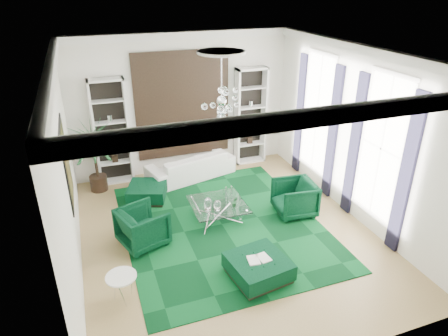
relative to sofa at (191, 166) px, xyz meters
name	(u,v)px	position (x,y,z in m)	size (l,w,h in m)	color
floor	(226,232)	(0.00, -2.85, -0.36)	(6.00, 7.00, 0.02)	tan
ceiling	(227,52)	(0.00, -2.85, 3.46)	(6.00, 7.00, 0.02)	white
wall_back	(182,104)	(0.00, 0.66, 1.55)	(6.00, 0.02, 3.80)	white
wall_front	(325,257)	(0.00, -6.36, 1.55)	(6.00, 0.02, 3.80)	white
wall_left	(65,175)	(-3.01, -2.85, 1.55)	(0.02, 7.00, 3.80)	white
wall_right	(355,134)	(3.01, -2.85, 1.55)	(0.02, 7.00, 3.80)	white
crown_molding	(227,59)	(0.00, -2.85, 3.35)	(6.00, 7.00, 0.18)	white
ceiling_medallion	(221,52)	(0.00, -2.55, 3.42)	(0.90, 0.90, 0.05)	white
tapestry	(183,105)	(0.00, 0.61, 1.55)	(2.50, 0.06, 2.80)	black
shelving_left	(112,133)	(-1.95, 0.46, 1.05)	(0.90, 0.38, 2.80)	white
shelving_right	(250,117)	(1.95, 0.46, 1.05)	(0.90, 0.38, 2.80)	white
painting	(67,164)	(-2.97, -2.25, 1.50)	(0.04, 1.30, 1.60)	black
window_near	(381,149)	(2.99, -3.75, 1.55)	(0.03, 1.10, 2.90)	white
curtain_near_a	(406,176)	(2.96, -4.53, 1.30)	(0.07, 0.30, 3.25)	black
curtain_near_b	(354,146)	(2.96, -2.97, 1.30)	(0.07, 0.30, 3.25)	black
window_far	(317,114)	(2.99, -1.35, 1.55)	(0.03, 1.10, 2.90)	white
curtain_far_a	(333,134)	(2.96, -2.13, 1.30)	(0.07, 0.30, 3.25)	black
curtain_far_b	(300,115)	(2.96, -0.57, 1.30)	(0.07, 0.30, 3.25)	black
rug	(222,225)	(0.00, -2.55, -0.34)	(4.20, 5.00, 0.02)	black
sofa	(191,166)	(0.00, 0.00, 0.00)	(2.39, 0.94, 0.70)	white
armchair_left	(143,227)	(-1.75, -2.65, 0.06)	(0.87, 0.89, 0.81)	black
armchair_right	(294,198)	(1.75, -2.65, 0.06)	(0.87, 0.89, 0.81)	black
coffee_table	(218,211)	(0.00, -2.30, -0.14)	(1.20, 1.20, 0.41)	white
ottoman_side	(148,192)	(-1.35, -0.85, -0.15)	(0.90, 0.90, 0.40)	black
ottoman_front	(258,268)	(0.05, -4.40, -0.15)	(1.00, 1.00, 0.40)	black
book	(259,259)	(0.05, -4.40, 0.07)	(0.42, 0.28, 0.03)	white
side_table	(123,288)	(-2.35, -4.15, -0.10)	(0.52, 0.52, 0.50)	white
palm	(93,147)	(-2.45, 0.10, 0.85)	(1.50, 1.50, 2.40)	#1F5D2E
chandelier	(221,101)	(0.00, -2.55, 2.50)	(0.80, 0.80, 0.72)	white
table_plant	(235,202)	(0.30, -2.55, 0.18)	(0.13, 0.11, 0.24)	#1F5D2E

